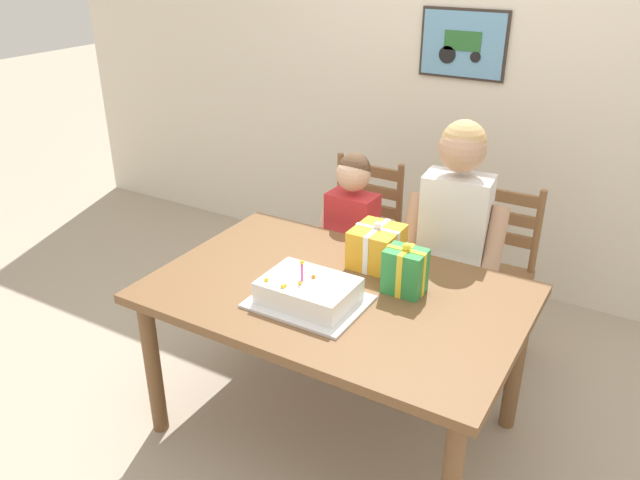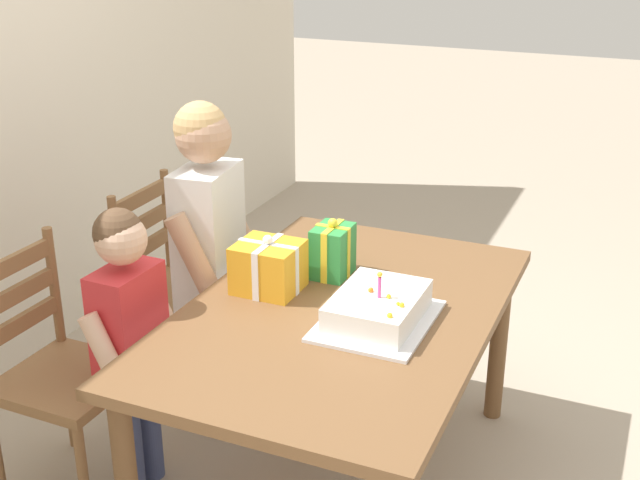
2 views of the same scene
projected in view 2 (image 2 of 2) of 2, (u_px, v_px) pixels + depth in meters
dining_table at (340, 331)px, 2.83m from camera, size 1.52×0.99×0.72m
birthday_cake at (378, 309)px, 2.69m from camera, size 0.44×0.34×0.19m
gift_box_red_large at (333, 251)px, 3.02m from camera, size 0.17×0.13×0.22m
gift_box_beside_cake at (268, 267)px, 2.91m from camera, size 0.20×0.22×0.21m
chair_left at (58, 373)px, 2.91m from camera, size 0.43×0.43×0.92m
chair_right at (176, 288)px, 3.55m from camera, size 0.43×0.43×0.92m
child_older at (209, 232)px, 3.24m from camera, size 0.50×0.29×1.32m
child_younger at (129, 326)px, 2.83m from camera, size 0.39×0.23×1.08m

